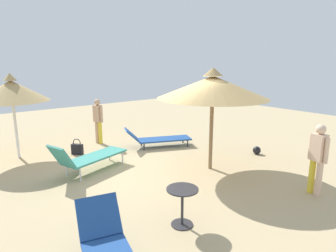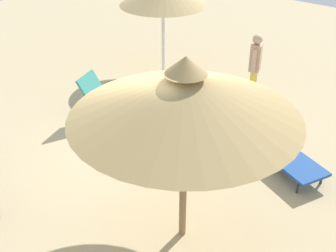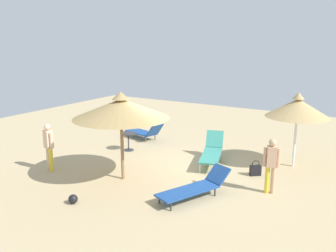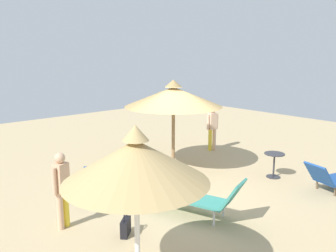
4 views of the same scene
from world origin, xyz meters
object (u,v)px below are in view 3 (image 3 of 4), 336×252
lounge_chair_back (212,151)px  person_standing_near_right (49,144)px  lounge_chair_center (145,132)px  handbag (255,170)px  side_table_round (128,138)px  person_standing_far_right (271,163)px  beach_ball (73,199)px  lounge_chair_edge (195,187)px  parasol_umbrella_near_left (298,108)px  parasol_umbrella_far_left (121,109)px

lounge_chair_back → person_standing_near_right: person_standing_near_right is taller
lounge_chair_center → handbag: lounge_chair_center is taller
side_table_round → lounge_chair_back: bearing=94.8°
person_standing_far_right → lounge_chair_center: bearing=-114.2°
beach_ball → side_table_round: bearing=-160.6°
lounge_chair_center → person_standing_far_right: (2.76, 6.12, 0.53)m
lounge_chair_edge → person_standing_near_right: bearing=-83.3°
lounge_chair_edge → person_standing_near_right: size_ratio=1.45×
parasol_umbrella_near_left → person_standing_far_right: bearing=-1.6°
lounge_chair_center → lounge_chair_back: size_ratio=0.87×
parasol_umbrella_near_left → lounge_chair_edge: (3.93, -1.73, -1.72)m
person_standing_far_right → beach_ball: (3.33, -4.23, -0.76)m
parasol_umbrella_far_left → beach_ball: size_ratio=11.62×
parasol_umbrella_near_left → handbag: parasol_umbrella_near_left is taller
parasol_umbrella_near_left → side_table_round: 6.25m
lounge_chair_edge → beach_ball: lounge_chair_edge is taller
lounge_chair_edge → handbag: (-2.43, 0.90, -0.12)m
lounge_chair_center → beach_ball: lounge_chair_center is taller
person_standing_far_right → beach_ball: 5.44m
lounge_chair_edge → handbag: bearing=159.6°
lounge_chair_center → parasol_umbrella_far_left: bearing=25.8°
beach_ball → parasol_umbrella_near_left: bearing=144.0°
person_standing_near_right → parasol_umbrella_far_left: bearing=104.5°
parasol_umbrella_far_left → lounge_chair_center: parasol_umbrella_far_left is taller
person_standing_near_right → lounge_chair_back: bearing=128.3°
lounge_chair_edge → handbag: lounge_chair_edge is taller
person_standing_far_right → parasol_umbrella_near_left: bearing=178.4°
lounge_chair_center → person_standing_far_right: size_ratio=1.23×
lounge_chair_back → side_table_round: 3.40m
lounge_chair_back → parasol_umbrella_near_left: bearing=114.8°
parasol_umbrella_far_left → person_standing_far_right: bearing=107.0°
parasol_umbrella_far_left → person_standing_near_right: 2.90m
parasol_umbrella_far_left → person_standing_far_right: 4.56m
person_standing_far_right → lounge_chair_edge: bearing=-51.1°
parasol_umbrella_near_left → side_table_round: bearing=-76.3°
lounge_chair_edge → person_standing_near_right: person_standing_near_right is taller
parasol_umbrella_far_left → lounge_chair_center: 4.85m
lounge_chair_back → person_standing_far_right: (1.45, 2.42, 0.45)m
lounge_chair_center → lounge_chair_edge: size_ratio=0.85×
lounge_chair_back → beach_ball: size_ratio=8.97×
person_standing_near_right → parasol_umbrella_near_left: bearing=123.8°
lounge_chair_center → person_standing_near_right: size_ratio=1.23×
parasol_umbrella_near_left → parasol_umbrella_far_left: bearing=-47.7°
person_standing_near_right → handbag: bearing=117.0°
lounge_chair_back → side_table_round: lounge_chair_back is taller
lounge_chair_center → lounge_chair_back: (1.31, 3.71, 0.09)m
person_standing_far_right → person_standing_near_right: size_ratio=1.00×
parasol_umbrella_near_left → person_standing_far_right: size_ratio=1.61×
parasol_umbrella_far_left → lounge_chair_edge: (0.06, 2.52, -1.91)m
parasol_umbrella_near_left → person_standing_far_right: parasol_umbrella_near_left is taller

